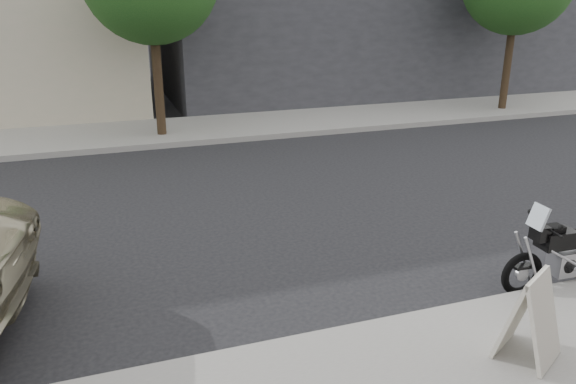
# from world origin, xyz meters

# --- Properties ---
(ground) EXTENTS (120.00, 120.00, 0.00)m
(ground) POSITION_xyz_m (0.00, 0.00, 0.00)
(ground) COLOR black
(ground) RESTS_ON ground
(far_sidewalk) EXTENTS (44.00, 3.00, 0.15)m
(far_sidewalk) POSITION_xyz_m (0.00, -6.50, 0.07)
(far_sidewalk) COLOR gray
(far_sidewalk) RESTS_ON ground
(motorcycle) EXTENTS (1.94, 0.63, 1.23)m
(motorcycle) POSITION_xyz_m (-2.13, 3.88, 0.53)
(motorcycle) COLOR black
(motorcycle) RESTS_ON ground
(sandwich_sign) EXTENTS (0.77, 0.75, 0.93)m
(sandwich_sign) POSITION_xyz_m (-0.32, 5.12, 0.62)
(sandwich_sign) COLOR beige
(sandwich_sign) RESTS_ON near_sidewalk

